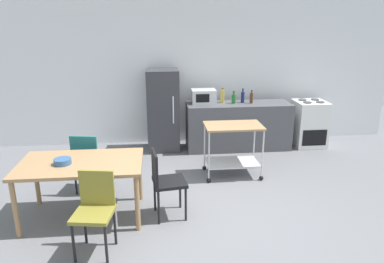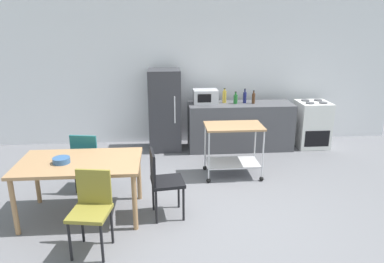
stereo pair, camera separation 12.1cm
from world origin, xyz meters
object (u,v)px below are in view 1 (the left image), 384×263
object	(u,v)px
chair_olive	(95,207)
stove_oven	(309,123)
chair_teal	(88,158)
kitchen_cart	(233,142)
refrigerator	(163,110)
chair_black	(164,179)
bottle_hot_sauce	(234,99)
dining_table	(81,168)
bottle_soy_sauce	(251,98)
bottle_soda	(243,97)
microwave	(204,96)
fruit_bowl	(63,161)
bottle_sparkling_water	(222,96)

from	to	relation	value
chair_olive	stove_oven	size ratio (longest dim) A/B	0.97
chair_teal	kitchen_cart	world-z (taller)	chair_teal
chair_olive	refrigerator	bearing A→B (deg)	85.16
chair_black	kitchen_cart	world-z (taller)	chair_black
bottle_hot_sauce	stove_oven	bearing A→B (deg)	0.38
dining_table	bottle_soy_sauce	xyz separation A→B (m)	(2.76, 2.35, 0.33)
dining_table	kitchen_cart	world-z (taller)	kitchen_cart
chair_black	bottle_hot_sauce	xyz separation A→B (m)	(1.40, 2.47, 0.47)
kitchen_cart	bottle_hot_sauce	world-z (taller)	bottle_hot_sauce
kitchen_cart	chair_black	bearing A→B (deg)	-133.60
refrigerator	bottle_soda	world-z (taller)	refrigerator
bottle_hot_sauce	kitchen_cart	bearing A→B (deg)	-102.07
refrigerator	microwave	xyz separation A→B (m)	(0.78, -0.00, 0.25)
stove_oven	fruit_bowl	bearing A→B (deg)	-149.86
microwave	chair_olive	bearing A→B (deg)	-116.51
microwave	bottle_soy_sauce	xyz separation A→B (m)	(0.91, -0.11, -0.03)
stove_oven	bottle_sparkling_water	world-z (taller)	bottle_sparkling_water
fruit_bowl	chair_olive	bearing A→B (deg)	-55.72
chair_teal	kitchen_cart	xyz separation A→B (m)	(2.20, 0.37, 0.05)
bottle_soda	chair_olive	bearing A→B (deg)	-126.69
dining_table	stove_oven	size ratio (longest dim) A/B	1.63
refrigerator	bottle_hot_sauce	world-z (taller)	refrigerator
bottle_hot_sauce	chair_teal	bearing A→B (deg)	-146.23
chair_teal	bottle_soy_sauce	bearing A→B (deg)	-139.25
dining_table	refrigerator	size ratio (longest dim) A/B	0.97
dining_table	microwave	distance (m)	3.09
kitchen_cart	bottle_soda	size ratio (longest dim) A/B	3.31
chair_black	bottle_sparkling_water	distance (m)	2.87
refrigerator	bottle_soy_sauce	xyz separation A→B (m)	(1.69, -0.11, 0.23)
chair_olive	kitchen_cart	size ratio (longest dim) A/B	0.98
dining_table	fruit_bowl	distance (m)	0.24
kitchen_cart	bottle_hot_sauce	distance (m)	1.38
stove_oven	refrigerator	bearing A→B (deg)	178.40
dining_table	chair_olive	size ratio (longest dim) A/B	1.69
refrigerator	bottle_soy_sauce	bearing A→B (deg)	-3.73
microwave	stove_oven	bearing A→B (deg)	-2.07
dining_table	bottle_soy_sauce	bearing A→B (deg)	40.37
microwave	bottle_hot_sauce	bearing A→B (deg)	-8.74
stove_oven	kitchen_cart	distance (m)	2.25
refrigerator	kitchen_cart	bearing A→B (deg)	-52.16
chair_teal	chair_olive	size ratio (longest dim) A/B	1.00
chair_black	stove_oven	world-z (taller)	stove_oven
refrigerator	microwave	bearing A→B (deg)	-0.33
bottle_soda	refrigerator	bearing A→B (deg)	178.21
chair_black	bottle_soy_sauce	world-z (taller)	bottle_soy_sauce
microwave	bottle_sparkling_water	world-z (taller)	bottle_sparkling_water
microwave	bottle_sparkling_water	size ratio (longest dim) A/B	1.63
stove_oven	bottle_hot_sauce	distance (m)	1.65
dining_table	chair_black	size ratio (longest dim) A/B	1.69
bottle_hot_sauce	dining_table	bearing A→B (deg)	-135.64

